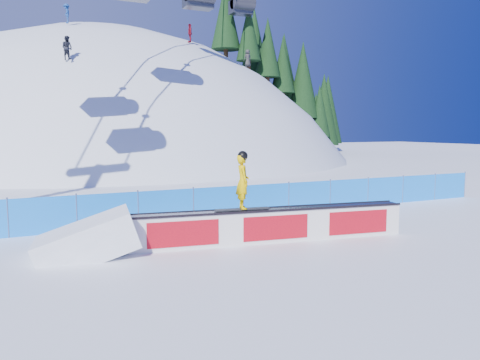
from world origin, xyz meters
name	(u,v)px	position (x,y,z in m)	size (l,w,h in m)	color
ground	(338,239)	(0.00, 0.00, 0.00)	(160.00, 160.00, 0.00)	white
snow_hill	(110,315)	(0.00, 42.00, -18.00)	(64.00, 64.00, 64.00)	silver
treeline	(290,77)	(23.22, 40.90, 9.90)	(22.26, 10.57, 20.19)	black
safety_fence	(267,199)	(0.00, 4.50, 0.60)	(22.05, 0.05, 1.30)	#127EF6
rail_box	(273,225)	(-1.90, 0.62, 0.49)	(8.36, 1.80, 1.00)	white
snow_ramp	(88,255)	(-7.08, 1.38, 0.00)	(2.52, 1.68, 0.95)	white
snowboarder	(243,181)	(-2.83, 0.76, 1.84)	(1.65, 0.64, 1.70)	black
distant_skiers	(137,36)	(1.10, 29.98, 11.31)	(18.37, 10.27, 6.06)	black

